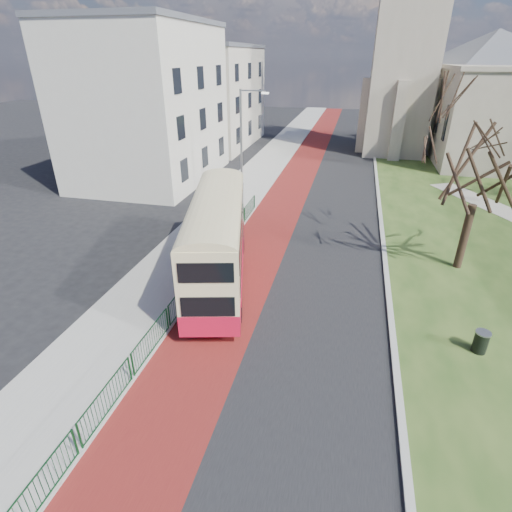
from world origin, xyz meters
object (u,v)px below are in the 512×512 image
(litter_bin, at_px, (481,342))
(streetlamp, at_px, (243,140))
(bus, at_px, (217,237))
(winter_tree_near, at_px, (487,149))

(litter_bin, bearing_deg, streetlamp, 131.04)
(streetlamp, bearing_deg, bus, -80.36)
(bus, bearing_deg, winter_tree_near, 5.75)
(streetlamp, distance_m, winter_tree_near, 16.57)
(winter_tree_near, bearing_deg, bus, -159.91)
(streetlamp, distance_m, litter_bin, 21.11)
(bus, xyz_separation_m, winter_tree_near, (12.03, 4.40, 3.86))
(streetlamp, distance_m, bus, 13.14)
(bus, xyz_separation_m, litter_bin, (11.43, -2.84, -1.95))
(litter_bin, bearing_deg, bus, 166.06)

